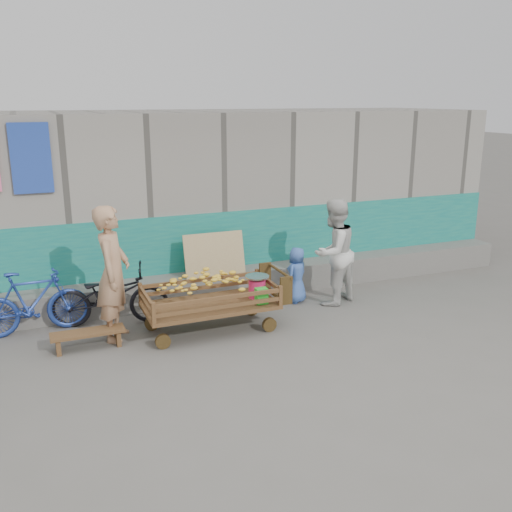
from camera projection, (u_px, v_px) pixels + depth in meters
name	position (u px, v px, depth m)	size (l,w,h in m)	color
ground	(248.00, 359.00, 7.30)	(80.00, 80.00, 0.00)	#5F5C56
building_wall	(167.00, 197.00, 10.52)	(12.00, 3.50, 3.00)	gray
banana_cart	(207.00, 292.00, 8.02)	(2.03, 0.93, 0.87)	#55361B
bench	(88.00, 336.00, 7.58)	(0.96, 0.29, 0.24)	#55361B
vendor_man	(113.00, 273.00, 7.73)	(0.68, 0.45, 1.87)	tan
woman	(333.00, 252.00, 9.09)	(0.83, 0.65, 1.71)	silver
child	(297.00, 275.00, 9.23)	(0.45, 0.29, 0.92)	#3F65B6
bicycle_dark	(110.00, 296.00, 8.31)	(0.59, 1.69, 0.89)	black
bicycle_blue	(33.00, 302.00, 7.99)	(0.44, 1.54, 0.93)	#243F9B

